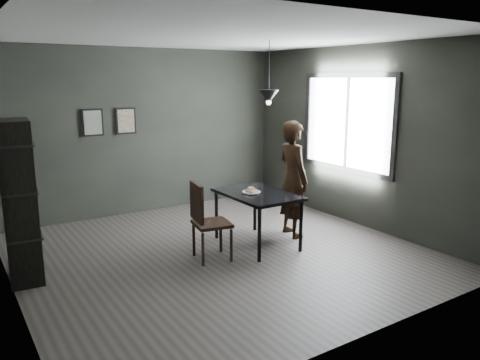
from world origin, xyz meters
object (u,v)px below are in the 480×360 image
wood_chair (205,217)px  shelf_unit (19,202)px  white_plate (251,192)px  cafe_table (257,198)px  pendant_lamp (269,96)px  woman (293,179)px

wood_chair → shelf_unit: (-2.04, 0.61, 0.35)m
white_plate → shelf_unit: size_ratio=0.12×
cafe_table → wood_chair: wood_chair is taller
pendant_lamp → white_plate: bearing=-168.4°
woman → wood_chair: size_ratio=1.68×
white_plate → woman: bearing=1.9°
cafe_table → wood_chair: 0.89m
shelf_unit → pendant_lamp: (3.17, -0.40, 1.12)m
wood_chair → pendant_lamp: (1.13, 0.21, 1.47)m
shelf_unit → pendant_lamp: pendant_lamp is taller
woman → wood_chair: woman is taller
cafe_table → pendant_lamp: bearing=21.8°
shelf_unit → pendant_lamp: 3.39m
cafe_table → pendant_lamp: 1.41m
cafe_table → shelf_unit: size_ratio=0.65×
shelf_unit → pendant_lamp: size_ratio=2.14×
cafe_table → pendant_lamp: pendant_lamp is taller
white_plate → wood_chair: bearing=-170.2°
wood_chair → pendant_lamp: size_ratio=1.18×
pendant_lamp → cafe_table: bearing=-158.2°
pendant_lamp → woman: bearing=-5.5°
white_plate → wood_chair: (-0.81, -0.14, -0.18)m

